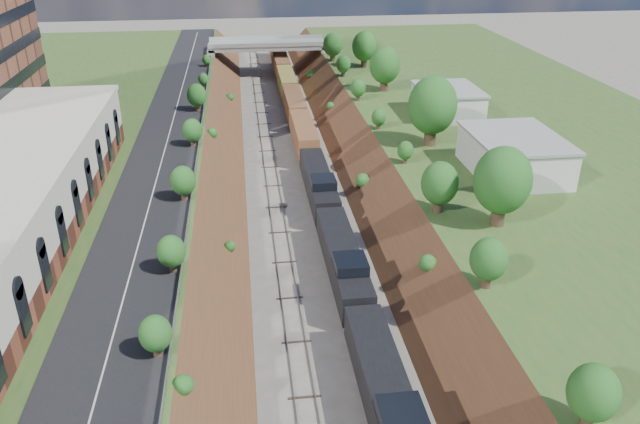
% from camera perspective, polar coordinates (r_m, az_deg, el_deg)
% --- Properties ---
extents(platform_left, '(44.00, 180.00, 5.00)m').
position_cam_1_polar(platform_left, '(79.64, -26.66, 1.79)').
color(platform_left, '#2F5724').
rests_on(platform_left, ground).
extents(platform_right, '(44.00, 180.00, 5.00)m').
position_cam_1_polar(platform_right, '(84.35, 20.71, 4.18)').
color(platform_right, '#2F5724').
rests_on(platform_right, ground).
extents(embankment_left, '(10.00, 180.00, 10.00)m').
position_cam_1_polar(embankment_left, '(76.04, -10.53, 1.09)').
color(embankment_left, brown).
rests_on(embankment_left, ground).
extents(embankment_right, '(10.00, 180.00, 10.00)m').
position_cam_1_polar(embankment_right, '(77.71, 5.86, 1.97)').
color(embankment_right, brown).
rests_on(embankment_right, ground).
extents(rail_left_track, '(1.58, 180.00, 0.18)m').
position_cam_1_polar(rail_left_track, '(75.90, -4.20, 1.51)').
color(rail_left_track, gray).
rests_on(rail_left_track, ground).
extents(rail_right_track, '(1.58, 180.00, 0.18)m').
position_cam_1_polar(rail_right_track, '(76.30, -0.30, 1.72)').
color(rail_right_track, gray).
rests_on(rail_right_track, ground).
extents(road, '(8.00, 180.00, 0.10)m').
position_cam_1_polar(road, '(74.55, -14.30, 4.42)').
color(road, black).
rests_on(road, platform_left).
extents(guardrail, '(0.10, 171.00, 0.70)m').
position_cam_1_polar(guardrail, '(73.77, -11.19, 4.93)').
color(guardrail, '#99999E').
rests_on(guardrail, platform_left).
extents(overpass, '(24.50, 8.30, 7.40)m').
position_cam_1_polar(overpass, '(133.86, -4.81, 14.41)').
color(overpass, gray).
rests_on(overpass, ground).
extents(white_building_near, '(9.00, 12.00, 4.00)m').
position_cam_1_polar(white_building_near, '(72.01, 17.31, 4.94)').
color(white_building_near, silver).
rests_on(white_building_near, platform_right).
extents(white_building_far, '(8.00, 10.00, 3.60)m').
position_cam_1_polar(white_building_far, '(91.32, 11.57, 9.78)').
color(white_building_far, silver).
rests_on(white_building_far, platform_right).
extents(tree_right_large, '(5.25, 5.25, 7.61)m').
position_cam_1_polar(tree_right_large, '(58.43, 16.34, 2.74)').
color(tree_right_large, '#473323').
rests_on(tree_right_large, platform_right).
extents(tree_left_crest, '(2.45, 2.45, 3.55)m').
position_cam_1_polar(tree_left_crest, '(38.36, -14.98, -14.45)').
color(tree_left_crest, '#473323').
rests_on(tree_left_crest, platform_left).
extents(freight_train, '(2.83, 129.67, 4.55)m').
position_cam_1_polar(freight_train, '(95.09, -1.88, 8.20)').
color(freight_train, black).
rests_on(freight_train, ground).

